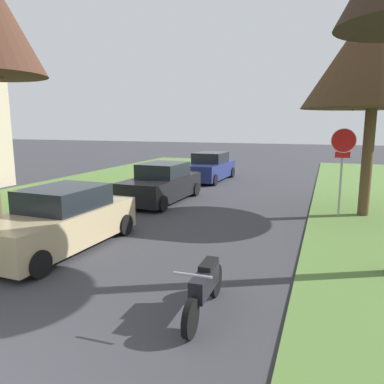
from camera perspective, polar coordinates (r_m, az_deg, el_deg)
The scene contains 6 objects.
stop_sign_far at distance 13.42m, azimuth 22.10°, elevation 5.52°, with size 0.81×0.25×2.97m.
street_tree_right_mid_b at distance 14.08m, azimuth 26.43°, elevation 18.77°, with size 4.59×4.59×7.25m.
parked_sedan_tan at distance 10.08m, azimuth -19.47°, elevation -4.19°, with size 2.08×4.46×1.57m.
parked_sedan_black at distance 15.37m, azimuth -4.70°, elevation 1.24°, with size 2.08×4.46×1.57m.
parked_sedan_navy at distance 21.16m, azimuth 2.69°, elevation 3.76°, with size 2.08×4.46×1.57m.
parked_motorcycle at distance 6.40m, azimuth 1.96°, elevation -14.31°, with size 0.60×2.05×0.97m.
Camera 1 is at (4.07, -2.18, 3.15)m, focal length 34.78 mm.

